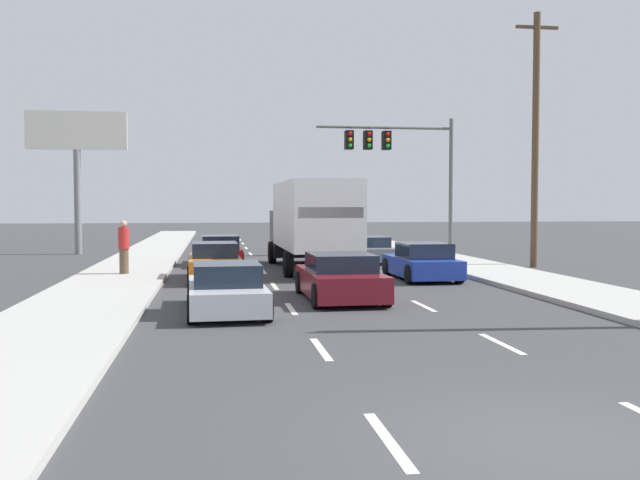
{
  "coord_description": "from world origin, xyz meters",
  "views": [
    {
      "loc": [
        -3.58,
        -7.17,
        2.59
      ],
      "look_at": [
        -0.31,
        14.8,
        1.49
      ],
      "focal_mm": 40.05,
      "sensor_mm": 36.0,
      "label": 1
    }
  ],
  "objects_px": {
    "car_maroon": "(340,278)",
    "box_truck": "(311,220)",
    "car_red": "(220,251)",
    "utility_pole_mid": "(535,137)",
    "car_silver": "(226,290)",
    "car_blue": "(422,263)",
    "car_gray": "(368,250)",
    "roadside_billboard": "(77,149)",
    "pedestrian_near_corner": "(124,247)",
    "car_orange": "(215,263)",
    "traffic_signal_mast": "(391,150)"
  },
  "relations": [
    {
      "from": "car_maroon",
      "to": "box_truck",
      "type": "bearing_deg",
      "value": 87.6
    },
    {
      "from": "car_red",
      "to": "utility_pole_mid",
      "type": "distance_m",
      "value": 14.02
    },
    {
      "from": "car_silver",
      "to": "car_blue",
      "type": "xyz_separation_m",
      "value": [
        6.83,
        6.63,
        0.03
      ]
    },
    {
      "from": "car_red",
      "to": "car_gray",
      "type": "xyz_separation_m",
      "value": [
        6.61,
        0.53,
        -0.05
      ]
    },
    {
      "from": "box_truck",
      "to": "car_blue",
      "type": "height_order",
      "value": "box_truck"
    },
    {
      "from": "car_red",
      "to": "car_blue",
      "type": "relative_size",
      "value": 1.09
    },
    {
      "from": "box_truck",
      "to": "car_gray",
      "type": "relative_size",
      "value": 2.16
    },
    {
      "from": "box_truck",
      "to": "car_maroon",
      "type": "xyz_separation_m",
      "value": [
        -0.36,
        -8.59,
        -1.41
      ]
    },
    {
      "from": "car_maroon",
      "to": "roadside_billboard",
      "type": "distance_m",
      "value": 22.62
    },
    {
      "from": "box_truck",
      "to": "car_blue",
      "type": "xyz_separation_m",
      "value": [
        3.37,
        -3.79,
        -1.42
      ]
    },
    {
      "from": "box_truck",
      "to": "car_red",
      "type": "bearing_deg",
      "value": 137.03
    },
    {
      "from": "car_gray",
      "to": "pedestrian_near_corner",
      "type": "xyz_separation_m",
      "value": [
        -10.02,
        -5.43,
        0.56
      ]
    },
    {
      "from": "car_blue",
      "to": "pedestrian_near_corner",
      "type": "xyz_separation_m",
      "value": [
        -10.28,
        2.15,
        0.51
      ]
    },
    {
      "from": "box_truck",
      "to": "roadside_billboard",
      "type": "bearing_deg",
      "value": 134.56
    },
    {
      "from": "car_red",
      "to": "roadside_billboard",
      "type": "xyz_separation_m",
      "value": [
        -7.24,
        7.64,
        4.87
      ]
    },
    {
      "from": "car_orange",
      "to": "car_blue",
      "type": "relative_size",
      "value": 1.09
    },
    {
      "from": "car_orange",
      "to": "box_truck",
      "type": "distance_m",
      "value": 4.96
    },
    {
      "from": "car_red",
      "to": "traffic_signal_mast",
      "type": "distance_m",
      "value": 11.09
    },
    {
      "from": "traffic_signal_mast",
      "to": "roadside_billboard",
      "type": "xyz_separation_m",
      "value": [
        -15.99,
        2.79,
        0.1
      ]
    },
    {
      "from": "box_truck",
      "to": "pedestrian_near_corner",
      "type": "height_order",
      "value": "box_truck"
    },
    {
      "from": "car_maroon",
      "to": "pedestrian_near_corner",
      "type": "height_order",
      "value": "pedestrian_near_corner"
    },
    {
      "from": "roadside_billboard",
      "to": "pedestrian_near_corner",
      "type": "bearing_deg",
      "value": -73.02
    },
    {
      "from": "car_blue",
      "to": "traffic_signal_mast",
      "type": "height_order",
      "value": "traffic_signal_mast"
    },
    {
      "from": "car_silver",
      "to": "roadside_billboard",
      "type": "xyz_separation_m",
      "value": [
        -7.28,
        21.33,
        4.91
      ]
    },
    {
      "from": "car_maroon",
      "to": "roadside_billboard",
      "type": "relative_size",
      "value": 0.58
    },
    {
      "from": "car_silver",
      "to": "car_blue",
      "type": "bearing_deg",
      "value": 44.13
    },
    {
      "from": "car_blue",
      "to": "car_red",
      "type": "bearing_deg",
      "value": 134.27
    },
    {
      "from": "car_orange",
      "to": "utility_pole_mid",
      "type": "xyz_separation_m",
      "value": [
        13.04,
        3.1,
        4.75
      ]
    },
    {
      "from": "car_red",
      "to": "car_orange",
      "type": "bearing_deg",
      "value": -92.05
    },
    {
      "from": "box_truck",
      "to": "car_silver",
      "type": "bearing_deg",
      "value": -108.4
    },
    {
      "from": "box_truck",
      "to": "car_blue",
      "type": "relative_size",
      "value": 2.31
    },
    {
      "from": "car_gray",
      "to": "utility_pole_mid",
      "type": "distance_m",
      "value": 8.65
    },
    {
      "from": "box_truck",
      "to": "traffic_signal_mast",
      "type": "xyz_separation_m",
      "value": [
        5.24,
        8.12,
        3.36
      ]
    },
    {
      "from": "car_red",
      "to": "car_silver",
      "type": "bearing_deg",
      "value": -89.83
    },
    {
      "from": "car_orange",
      "to": "traffic_signal_mast",
      "type": "height_order",
      "value": "traffic_signal_mast"
    },
    {
      "from": "car_blue",
      "to": "traffic_signal_mast",
      "type": "relative_size",
      "value": 0.56
    },
    {
      "from": "car_gray",
      "to": "car_maroon",
      "type": "bearing_deg",
      "value": -105.62
    },
    {
      "from": "car_maroon",
      "to": "utility_pole_mid",
      "type": "bearing_deg",
      "value": 42.1
    },
    {
      "from": "car_gray",
      "to": "utility_pole_mid",
      "type": "height_order",
      "value": "utility_pole_mid"
    },
    {
      "from": "utility_pole_mid",
      "to": "roadside_billboard",
      "type": "height_order",
      "value": "utility_pole_mid"
    },
    {
      "from": "car_silver",
      "to": "traffic_signal_mast",
      "type": "xyz_separation_m",
      "value": [
        8.71,
        18.54,
        4.81
      ]
    },
    {
      "from": "roadside_billboard",
      "to": "pedestrian_near_corner",
      "type": "height_order",
      "value": "roadside_billboard"
    },
    {
      "from": "box_truck",
      "to": "car_gray",
      "type": "bearing_deg",
      "value": 50.73
    },
    {
      "from": "car_gray",
      "to": "car_silver",
      "type": "bearing_deg",
      "value": -114.8
    },
    {
      "from": "car_silver",
      "to": "traffic_signal_mast",
      "type": "bearing_deg",
      "value": 64.83
    },
    {
      "from": "car_silver",
      "to": "roadside_billboard",
      "type": "distance_m",
      "value": 23.06
    },
    {
      "from": "car_silver",
      "to": "roadside_billboard",
      "type": "bearing_deg",
      "value": 108.85
    },
    {
      "from": "car_orange",
      "to": "utility_pole_mid",
      "type": "relative_size",
      "value": 0.43
    },
    {
      "from": "car_orange",
      "to": "car_gray",
      "type": "xyz_separation_m",
      "value": [
        6.83,
        6.75,
        -0.06
      ]
    },
    {
      "from": "car_silver",
      "to": "pedestrian_near_corner",
      "type": "relative_size",
      "value": 2.36
    }
  ]
}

